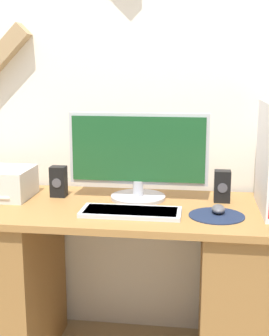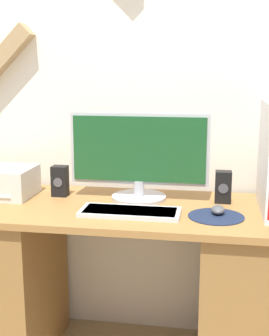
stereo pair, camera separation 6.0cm
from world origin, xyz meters
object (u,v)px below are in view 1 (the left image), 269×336
monitor (138,155)px  mouse (218,209)px  speaker_right (222,186)px  speaker_left (59,181)px  keyboard (131,212)px

monitor → mouse: bearing=-27.2°
speaker_right → monitor: bearing=-179.9°
monitor → speaker_left: monitor is taller
mouse → keyboard: bearing=-171.4°
keyboard → speaker_left: speaker_left is taller
keyboard → monitor: bearing=90.0°
monitor → speaker_right: bearing=0.1°
keyboard → mouse: size_ratio=4.72×
speaker_right → keyboard: bearing=-147.8°
keyboard → mouse: 0.37m
mouse → speaker_right: (0.02, 0.19, 0.05)m
speaker_left → speaker_right: same height
speaker_left → speaker_right: (0.78, 0.01, 0.00)m
monitor → speaker_right: size_ratio=4.42×
mouse → speaker_left: (-0.75, 0.18, 0.05)m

